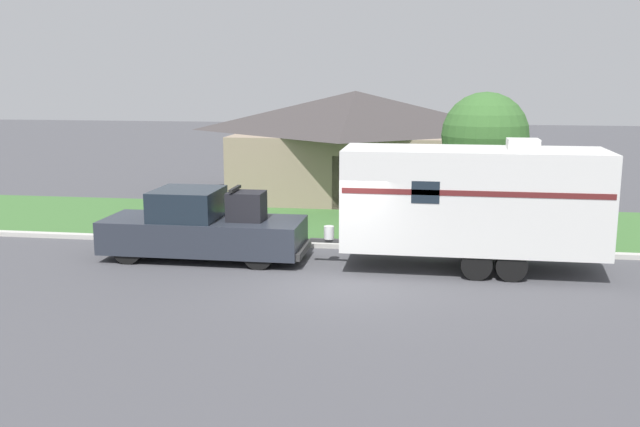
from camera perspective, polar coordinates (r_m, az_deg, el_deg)
ground_plane at (r=17.90m, az=1.17°, el=-5.64°), size 120.00×120.00×0.00m
curb_strip at (r=21.47m, az=2.51°, el=-2.62°), size 80.00×0.30×0.14m
lawn_strip at (r=25.03m, az=3.44°, el=-0.79°), size 80.00×7.00×0.03m
house_across_street at (r=30.71m, az=2.83°, el=5.76°), size 10.31×7.89×4.47m
pickup_truck at (r=20.39m, az=-9.35°, el=-1.15°), size 5.74×2.08×2.07m
travel_trailer at (r=19.23m, az=12.11°, el=1.11°), size 7.74×2.34×3.52m
mailbox at (r=22.83m, az=-5.35°, el=0.43°), size 0.48×0.20×1.23m
tree_in_yard at (r=23.24m, az=13.06°, el=6.07°), size 2.74×2.74×4.62m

